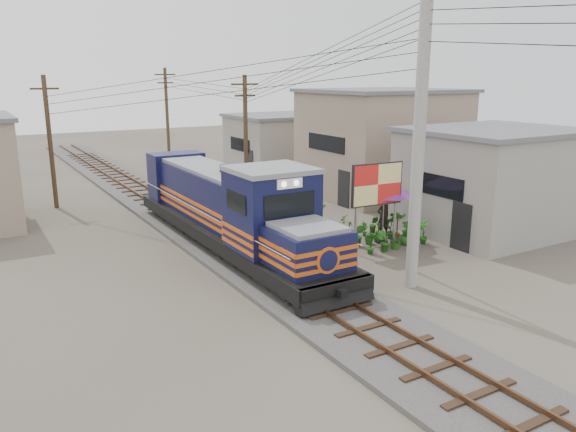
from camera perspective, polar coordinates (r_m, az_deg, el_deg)
ground at (r=18.06m, az=2.96°, el=-8.69°), size 120.00×120.00×0.00m
ballast at (r=26.49m, az=-9.05°, el=-1.16°), size 3.60×70.00×0.16m
track at (r=26.44m, az=-9.07°, el=-0.79°), size 1.15×70.00×0.12m
locomotive at (r=22.89m, az=-5.87°, el=0.59°), size 2.79×15.17×3.76m
utility_pole_main at (r=18.55m, az=13.16°, el=7.59°), size 0.40×0.40×10.00m
wooden_pole_mid at (r=31.22m, az=-4.32°, el=8.02°), size 1.60×0.24×7.00m
wooden_pole_far at (r=44.24m, az=-12.17°, el=9.89°), size 1.60×0.24×7.50m
wooden_pole_left at (r=32.29m, az=-23.04°, el=7.15°), size 1.60×0.24×7.00m
power_lines at (r=24.12m, az=-8.71°, el=15.34°), size 9.65×19.00×3.30m
shophouse_front at (r=27.12m, az=20.08°, el=3.44°), size 7.35×6.30×4.70m
shophouse_mid at (r=33.99m, az=9.52°, el=7.41°), size 8.40×7.35×6.20m
shophouse_back at (r=41.45m, az=-1.12°, el=7.40°), size 6.30×6.30×4.20m
billboard at (r=22.59m, az=9.04°, el=2.97°), size 2.36×0.27×3.64m
market_umbrella at (r=23.86m, az=9.77°, el=2.81°), size 2.78×2.78×2.71m
vendor at (r=25.19m, az=9.66°, el=-0.06°), size 0.67×0.45×1.80m
plant_nursery at (r=24.28m, az=8.46°, el=-1.60°), size 3.66×3.44×1.10m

